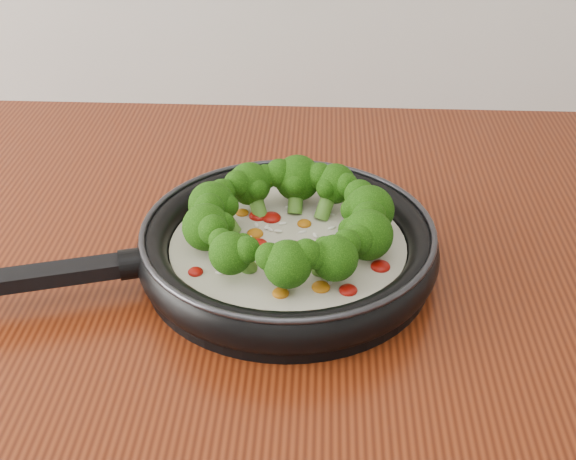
{
  "coord_description": "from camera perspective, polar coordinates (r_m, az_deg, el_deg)",
  "views": [
    {
      "loc": [
        0.08,
        0.37,
        1.38
      ],
      "look_at": [
        0.04,
        1.05,
        0.95
      ],
      "focal_mm": 47.37,
      "sensor_mm": 36.0,
      "label": 1
    }
  ],
  "objects": [
    {
      "name": "skillet",
      "position": [
        0.81,
        -0.12,
        -0.85
      ],
      "size": [
        0.53,
        0.4,
        0.09
      ],
      "color": "black",
      "rests_on": "counter"
    }
  ]
}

